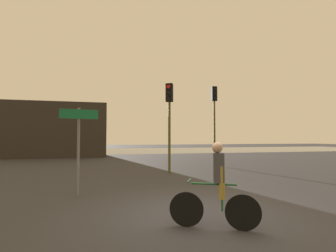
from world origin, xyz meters
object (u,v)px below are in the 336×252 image
object	(u,v)px
traffic_light_far_right	(214,111)
traffic_light_center	(169,111)
distant_building	(22,130)
cyclist	(217,185)
direction_sign_post	(79,138)

from	to	relation	value
traffic_light_far_right	traffic_light_center	bearing A→B (deg)	39.85
distant_building	traffic_light_center	bearing A→B (deg)	-52.30
traffic_light_center	cyclist	distance (m)	8.14
traffic_light_far_right	traffic_light_center	size ratio (longest dim) A/B	1.12
direction_sign_post	cyclist	size ratio (longest dim) A/B	1.60
traffic_light_center	direction_sign_post	world-z (taller)	traffic_light_center
direction_sign_post	cyclist	xyz separation A→B (m)	(2.79, -3.59, -0.88)
distant_building	traffic_light_far_right	world-z (taller)	traffic_light_far_right
distant_building	traffic_light_far_right	xyz separation A→B (m)	(13.54, -10.33, 0.99)
traffic_light_far_right	cyclist	bearing A→B (deg)	69.62
traffic_light_center	distant_building	bearing A→B (deg)	-18.53
traffic_light_far_right	direction_sign_post	distance (m)	10.17
distant_building	cyclist	bearing A→B (deg)	-66.66
cyclist	distant_building	bearing A→B (deg)	50.11
traffic_light_center	direction_sign_post	size ratio (longest dim) A/B	1.68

